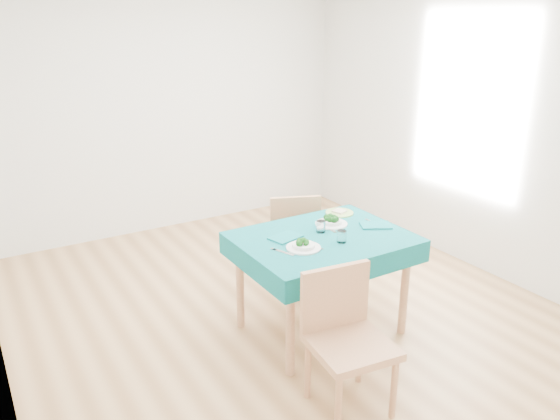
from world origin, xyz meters
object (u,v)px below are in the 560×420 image
bowl_far (331,220)px  bowl_near (304,244)px  chair_near (352,326)px  side_plate (339,213)px  chair_far (291,225)px  table (322,284)px

bowl_far → bowl_near: bearing=-148.0°
chair_near → side_plate: bearing=63.2°
bowl_far → chair_far: bearing=85.1°
table → side_plate: bearing=39.5°
bowl_near → side_plate: size_ratio=1.06×
bowl_far → side_plate: (0.20, 0.17, -0.03)m
table → chair_near: (-0.36, -0.81, 0.19)m
bowl_far → side_plate: 0.26m
table → chair_near: size_ratio=1.06×
side_plate → chair_near: bearing=-123.8°
chair_near → bowl_near: (0.12, 0.70, 0.23)m
table → chair_near: chair_near is taller
table → bowl_far: bowl_far is taller
table → bowl_near: size_ratio=5.06×
side_plate → bowl_near: bearing=-145.6°
table → chair_far: size_ratio=1.14×
table → chair_far: bearing=73.0°
chair_far → bowl_far: chair_far is taller
side_plate → chair_far: bearing=107.2°
table → chair_far: (0.25, 0.80, 0.15)m
chair_far → bowl_far: bearing=107.5°
bowl_far → side_plate: size_ratio=1.10×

